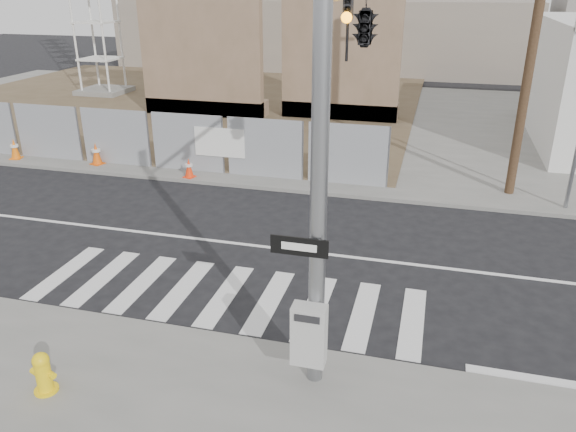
% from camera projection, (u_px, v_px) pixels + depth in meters
% --- Properties ---
extents(ground, '(100.00, 100.00, 0.00)m').
position_uv_depth(ground, '(260.00, 246.00, 14.42)').
color(ground, black).
rests_on(ground, ground).
extents(sidewalk_far, '(50.00, 20.00, 0.12)m').
position_uv_depth(sidewalk_far, '(349.00, 121.00, 26.85)').
color(sidewalk_far, slate).
rests_on(sidewalk_far, ground).
extents(signal_pole, '(0.96, 5.87, 7.00)m').
position_uv_depth(signal_pole, '(352.00, 72.00, 10.15)').
color(signal_pole, gray).
rests_on(signal_pole, sidewalk_near).
extents(chain_link_fence, '(24.60, 0.04, 2.00)m').
position_uv_depth(chain_link_fence, '(44.00, 132.00, 20.82)').
color(chain_link_fence, gray).
rests_on(chain_link_fence, sidewalk_far).
extents(concrete_wall_left, '(6.00, 1.30, 8.00)m').
position_uv_depth(concrete_wall_left, '(201.00, 47.00, 26.42)').
color(concrete_wall_left, brown).
rests_on(concrete_wall_left, sidewalk_far).
extents(concrete_wall_right, '(5.50, 1.30, 8.00)m').
position_uv_depth(concrete_wall_right, '(341.00, 49.00, 25.75)').
color(concrete_wall_right, brown).
rests_on(concrete_wall_right, sidewalk_far).
extents(utility_pole_right, '(1.60, 0.28, 10.00)m').
position_uv_depth(utility_pole_right, '(537.00, 23.00, 15.74)').
color(utility_pole_right, '#473221').
rests_on(utility_pole_right, sidewalk_far).
extents(fire_hydrant, '(0.50, 0.50, 0.74)m').
position_uv_depth(fire_hydrant, '(43.00, 373.00, 9.05)').
color(fire_hydrant, yellow).
rests_on(fire_hydrant, sidewalk_near).
extents(traffic_cone_b, '(0.47, 0.47, 0.76)m').
position_uv_depth(traffic_cone_b, '(15.00, 149.00, 20.95)').
color(traffic_cone_b, orange).
rests_on(traffic_cone_b, sidewalk_far).
extents(traffic_cone_c, '(0.51, 0.51, 0.80)m').
position_uv_depth(traffic_cone_c, '(96.00, 154.00, 20.30)').
color(traffic_cone_c, '#E7550C').
rests_on(traffic_cone_c, sidewalk_far).
extents(traffic_cone_d, '(0.42, 0.42, 0.66)m').
position_uv_depth(traffic_cone_d, '(189.00, 168.00, 18.98)').
color(traffic_cone_d, '#FF350D').
rests_on(traffic_cone_d, sidewalk_far).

